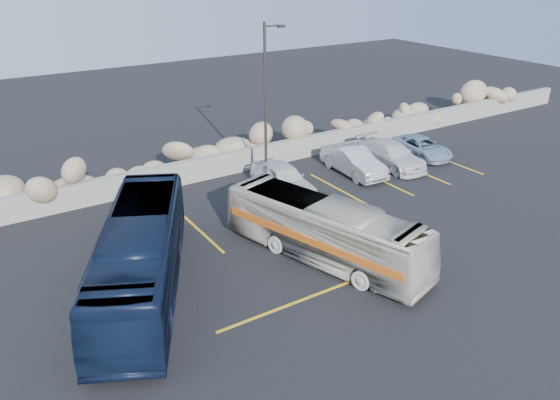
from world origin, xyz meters
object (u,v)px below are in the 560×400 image
lamppost (266,103)px  tour_coach (141,255)px  car_d (422,147)px  vintage_bus (325,231)px  car_b (354,161)px  car_c (391,155)px  car_a (283,179)px

lamppost → tour_coach: (-8.57, -5.74, -2.92)m
tour_coach → car_d: 19.02m
lamppost → tour_coach: bearing=-146.2°
lamppost → vintage_bus: (-1.97, -7.43, -3.09)m
vintage_bus → car_b: size_ratio=1.99×
car_d → car_c: bearing=-170.0°
vintage_bus → lamppost: bearing=58.6°
lamppost → car_b: bearing=-13.1°
car_b → car_d: (5.12, -0.01, -0.17)m
car_a → car_c: car_a is taller
car_a → car_d: 9.68m
lamppost → car_d: 10.60m
tour_coach → car_c: (15.79, 4.37, -0.71)m
lamppost → tour_coach: lamppost is taller
car_c → car_d: (2.64, 0.26, -0.12)m
vintage_bus → car_a: bearing=54.4°
vintage_bus → car_d: vintage_bus is taller
lamppost → car_c: bearing=-10.7°
vintage_bus → car_a: size_ratio=1.99×
car_c → tour_coach: bearing=-161.0°
car_c → car_d: 2.65m
car_a → tour_coach: bearing=-150.2°
lamppost → car_a: (0.17, -1.22, -3.55)m
tour_coach → car_c: 16.40m
tour_coach → car_c: bearing=41.9°
car_a → car_c: (7.04, -0.14, -0.07)m
vintage_bus → car_c: (9.19, 6.06, -0.54)m
lamppost → car_c: size_ratio=1.74×
vintage_bus → car_b: bearing=26.7°
lamppost → car_d: bearing=-6.4°
lamppost → car_b: size_ratio=1.84×
lamppost → tour_coach: 10.72m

